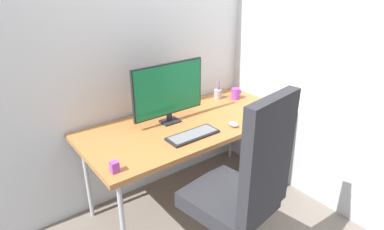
# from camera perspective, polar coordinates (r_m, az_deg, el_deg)

# --- Properties ---
(ground_plane) EXTENTS (8.00, 8.00, 0.00)m
(ground_plane) POSITION_cam_1_polar(r_m,az_deg,el_deg) (2.95, -0.38, -14.16)
(ground_plane) COLOR slate
(wall_back) EXTENTS (3.36, 0.04, 2.80)m
(wall_back) POSITION_cam_1_polar(r_m,az_deg,el_deg) (2.70, -5.97, 14.83)
(wall_back) COLOR silver
(wall_back) RESTS_ON ground_plane
(wall_side_right) EXTENTS (0.04, 2.44, 2.80)m
(wall_side_right) POSITION_cam_1_polar(r_m,az_deg,el_deg) (2.81, 17.56, 14.25)
(wall_side_right) COLOR silver
(wall_side_right) RESTS_ON ground_plane
(desk) EXTENTS (1.69, 0.77, 0.73)m
(desk) POSITION_cam_1_polar(r_m,az_deg,el_deg) (2.58, -0.43, -2.08)
(desk) COLOR #B27038
(desk) RESTS_ON ground_plane
(office_chair) EXTENTS (0.56, 0.59, 1.25)m
(office_chair) POSITION_cam_1_polar(r_m,az_deg,el_deg) (2.03, 8.85, -12.20)
(office_chair) COLOR black
(office_chair) RESTS_ON ground_plane
(monitor) EXTENTS (0.61, 0.12, 0.47)m
(monitor) POSITION_cam_1_polar(r_m,az_deg,el_deg) (2.49, -4.08, 4.28)
(monitor) COLOR black
(monitor) RESTS_ON desk
(keyboard) EXTENTS (0.39, 0.15, 0.02)m
(keyboard) POSITION_cam_1_polar(r_m,az_deg,el_deg) (2.35, 0.15, -3.49)
(keyboard) COLOR black
(keyboard) RESTS_ON desk
(mouse) EXTENTS (0.07, 0.09, 0.03)m
(mouse) POSITION_cam_1_polar(r_m,az_deg,el_deg) (2.52, 7.22, -1.58)
(mouse) COLOR #9EA0A5
(mouse) RESTS_ON desk
(pen_holder) EXTENTS (0.07, 0.07, 0.17)m
(pen_holder) POSITION_cam_1_polar(r_m,az_deg,el_deg) (3.03, 4.49, 3.69)
(pen_holder) COLOR #9EA0A5
(pen_holder) RESTS_ON desk
(notebook) EXTENTS (0.21, 0.23, 0.01)m
(notebook) POSITION_cam_1_polar(r_m,az_deg,el_deg) (2.85, 12.02, 1.01)
(notebook) COLOR black
(notebook) RESTS_ON desk
(coffee_mug) EXTENTS (0.11, 0.08, 0.10)m
(coffee_mug) POSITION_cam_1_polar(r_m,az_deg,el_deg) (3.04, 7.59, 3.70)
(coffee_mug) COLOR purple
(coffee_mug) RESTS_ON desk
(desk_clamp_accessory) EXTENTS (0.05, 0.05, 0.07)m
(desk_clamp_accessory) POSITION_cam_1_polar(r_m,az_deg,el_deg) (2.00, -13.27, -8.77)
(desk_clamp_accessory) COLOR purple
(desk_clamp_accessory) RESTS_ON desk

